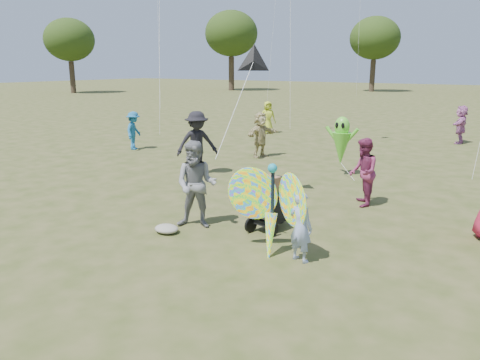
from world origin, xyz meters
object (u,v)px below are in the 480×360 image
(alien_kite, at_px, (341,143))
(adult_man, at_px, (196,185))
(crowd_e, at_px, (363,172))
(crowd_j, at_px, (461,125))
(crowd_b, at_px, (197,143))
(child_girl, at_px, (301,227))
(butterfly_kite, at_px, (271,209))
(crowd_d, at_px, (261,135))
(crowd_g, at_px, (268,117))
(crowd_i, at_px, (134,131))
(jogging_stroller, at_px, (272,199))

(alien_kite, bearing_deg, adult_man, -96.93)
(crowd_e, xyz_separation_m, crowd_j, (0.43, 10.82, -0.00))
(crowd_b, relative_size, crowd_j, 1.19)
(child_girl, height_order, butterfly_kite, butterfly_kite)
(crowd_d, xyz_separation_m, crowd_j, (5.41, 7.05, -0.01))
(child_girl, distance_m, crowd_b, 6.72)
(child_girl, relative_size, crowd_d, 0.75)
(alien_kite, bearing_deg, child_girl, -74.23)
(child_girl, relative_size, adult_man, 0.68)
(crowd_b, bearing_deg, adult_man, -101.94)
(adult_man, relative_size, butterfly_kite, 0.98)
(child_girl, xyz_separation_m, crowd_d, (-5.19, 7.42, 0.20))
(crowd_d, distance_m, crowd_g, 5.94)
(child_girl, distance_m, crowd_i, 11.75)
(adult_man, height_order, alien_kite, adult_man)
(crowd_g, distance_m, crowd_i, 6.95)
(adult_man, xyz_separation_m, crowd_g, (-5.45, 12.31, -0.12))
(child_girl, bearing_deg, crowd_i, -18.61)
(child_girl, bearing_deg, crowd_b, -24.52)
(crowd_e, bearing_deg, crowd_d, -151.64)
(butterfly_kite, bearing_deg, adult_man, 168.42)
(crowd_d, xyz_separation_m, crowd_i, (-4.86, -1.34, -0.07))
(child_girl, xyz_separation_m, crowd_e, (-0.21, 3.65, 0.19))
(jogging_stroller, bearing_deg, crowd_j, 96.47)
(crowd_e, height_order, crowd_i, crowd_e)
(crowd_i, distance_m, crowd_j, 13.26)
(crowd_i, xyz_separation_m, alien_kite, (8.28, 0.18, 0.24))
(child_girl, bearing_deg, crowd_j, -78.30)
(butterfly_kite, bearing_deg, child_girl, 0.39)
(crowd_b, xyz_separation_m, crowd_e, (5.14, -0.39, -0.15))
(crowd_g, distance_m, butterfly_kite, 14.69)
(crowd_d, bearing_deg, crowd_e, -114.57)
(crowd_b, relative_size, jogging_stroller, 1.70)
(crowd_d, xyz_separation_m, crowd_g, (-2.74, 5.27, -0.04))
(crowd_i, relative_size, alien_kite, 0.84)
(child_girl, bearing_deg, jogging_stroller, -30.90)
(crowd_g, relative_size, butterfly_kite, 0.85)
(crowd_i, height_order, jogging_stroller, crowd_i)
(crowd_b, distance_m, jogging_stroller, 5.12)
(crowd_g, xyz_separation_m, crowd_i, (-2.12, -6.62, -0.03))
(crowd_j, bearing_deg, child_girl, -3.29)
(child_girl, xyz_separation_m, adult_man, (-2.48, 0.39, 0.28))
(child_girl, distance_m, jogging_stroller, 1.61)
(child_girl, relative_size, crowd_i, 0.82)
(child_girl, bearing_deg, adult_man, 3.62)
(child_girl, relative_size, butterfly_kite, 0.66)
(adult_man, bearing_deg, crowd_g, 90.90)
(crowd_e, distance_m, crowd_g, 11.89)
(crowd_i, bearing_deg, butterfly_kite, -144.45)
(crowd_i, relative_size, butterfly_kite, 0.81)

